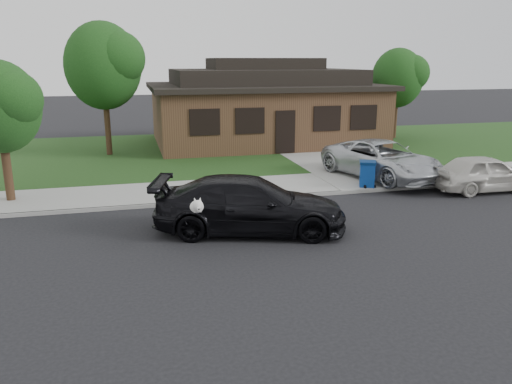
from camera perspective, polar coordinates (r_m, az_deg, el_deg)
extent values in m
plane|color=black|center=(13.81, 1.25, -4.91)|extent=(120.00, 120.00, 0.00)
cube|color=gray|center=(18.44, -2.93, 0.36)|extent=(60.00, 3.00, 0.12)
cube|color=gray|center=(17.03, -1.92, -0.87)|extent=(60.00, 0.12, 0.12)
cube|color=#193814|center=(26.16, -6.45, 4.61)|extent=(60.00, 13.00, 0.13)
cube|color=gray|center=(24.87, 8.41, 4.02)|extent=(4.50, 13.00, 0.14)
imported|color=black|center=(13.87, -0.70, -1.47)|extent=(5.70, 3.53, 1.54)
ellipsoid|color=white|center=(12.54, -6.79, -1.69)|extent=(0.34, 0.40, 0.30)
sphere|color=white|center=(12.29, -6.66, -1.53)|extent=(0.26, 0.26, 0.26)
cube|color=white|center=(12.19, -6.57, -1.90)|extent=(0.09, 0.12, 0.08)
sphere|color=black|center=(12.13, -6.53, -1.98)|extent=(0.04, 0.04, 0.04)
cone|color=white|center=(12.30, -7.01, -0.89)|extent=(0.11, 0.11, 0.14)
cone|color=white|center=(12.31, -6.40, -0.85)|extent=(0.11, 0.11, 0.14)
imported|color=silver|center=(20.35, 14.19, 3.62)|extent=(3.79, 5.70, 1.45)
imported|color=beige|center=(20.05, 24.72, 1.98)|extent=(4.01, 1.72, 1.35)
cube|color=navy|center=(18.85, 12.59, 1.87)|extent=(0.70, 0.70, 0.87)
cube|color=#06214F|center=(18.75, 12.67, 3.31)|extent=(0.77, 0.77, 0.10)
cylinder|color=black|center=(18.62, 12.36, 0.57)|extent=(0.10, 0.14, 0.13)
cylinder|color=black|center=(18.79, 13.41, 0.64)|extent=(0.10, 0.14, 0.13)
cube|color=#422B1C|center=(28.68, 0.91, 8.76)|extent=(12.00, 8.00, 3.00)
cube|color=black|center=(28.55, 0.92, 12.00)|extent=(12.60, 8.60, 0.25)
cube|color=black|center=(28.53, 0.92, 13.05)|extent=(10.00, 6.50, 0.80)
cube|color=black|center=(28.52, 0.93, 14.46)|extent=(6.00, 3.50, 0.60)
cube|color=black|center=(24.89, 3.36, 6.88)|extent=(1.00, 0.06, 2.10)
cube|color=black|center=(23.92, -5.88, 7.95)|extent=(1.30, 0.05, 1.10)
cube|color=black|center=(24.34, -0.70, 8.14)|extent=(1.30, 0.05, 1.10)
cube|color=black|center=(25.57, 8.13, 8.32)|extent=(1.30, 0.05, 1.10)
cube|color=black|center=(26.40, 12.19, 8.34)|extent=(1.30, 0.05, 1.10)
cylinder|color=#332114|center=(25.74, -16.57, 6.86)|extent=(0.28, 0.28, 2.48)
ellipsoid|color=#143811|center=(25.53, -17.08, 13.62)|extent=(3.60, 3.60, 4.14)
sphere|color=#26591E|center=(24.97, -15.49, 14.55)|extent=(2.52, 2.52, 2.52)
cylinder|color=#332114|center=(31.35, 15.54, 7.85)|extent=(0.28, 0.28, 2.03)
ellipsoid|color=#143811|center=(31.17, 15.87, 12.43)|extent=(3.00, 3.00, 3.45)
sphere|color=#26591E|center=(31.08, 17.31, 12.87)|extent=(2.10, 2.10, 2.10)
cylinder|color=#332114|center=(18.51, -26.50, 1.91)|extent=(0.28, 0.28, 1.80)
sphere|color=#26591E|center=(17.70, -26.01, 9.53)|extent=(1.82, 1.82, 1.82)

